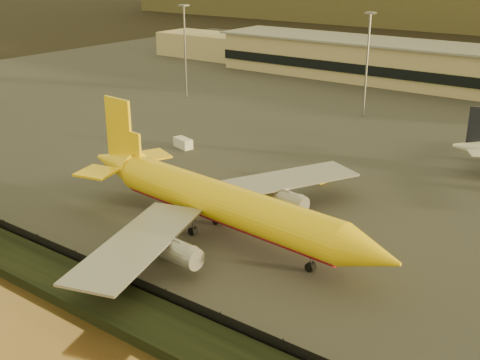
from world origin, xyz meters
name	(u,v)px	position (x,y,z in m)	size (l,w,h in m)	color
ground	(178,244)	(0.00, 0.00, 0.00)	(900.00, 900.00, 0.00)	black
embankment	(83,290)	(0.00, -17.00, 0.70)	(320.00, 7.00, 1.40)	black
tarmac	(423,111)	(0.00, 95.00, 0.10)	(320.00, 220.00, 0.20)	#2D2D2D
perimeter_fence	(108,273)	(0.00, -13.00, 1.30)	(300.00, 0.05, 2.20)	black
terminal_building	(416,65)	(-14.52, 125.55, 6.25)	(202.00, 25.00, 12.60)	tan
apron_light_masts	(466,68)	(15.00, 75.00, 15.70)	(152.20, 12.20, 25.40)	slate
dhl_cargo_jet	(220,203)	(3.30, 5.50, 5.25)	(56.65, 55.30, 16.91)	yellow
gse_vehicle_yellow	(316,177)	(3.32, 33.21, 1.03)	(3.71, 1.67, 1.67)	yellow
gse_vehicle_white	(183,143)	(-29.06, 33.80, 1.23)	(4.56, 2.05, 2.05)	white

